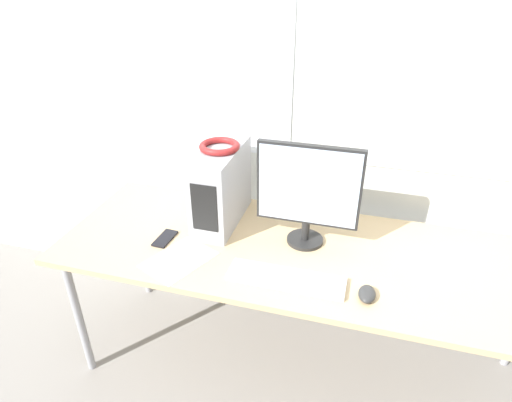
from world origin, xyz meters
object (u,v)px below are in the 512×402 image
Objects in this scene: pc_tower at (221,186)px; keyboard at (286,279)px; headphones at (220,146)px; cell_phone at (165,238)px; mouse at (367,294)px; monitor_main at (308,191)px.

pc_tower is 0.59m from keyboard.
pc_tower is 2.33× the size of headphones.
cell_phone is (-0.20, -0.24, -0.19)m from pc_tower.
headphones is at bearing 152.22° from mouse.
headphones is at bearing 170.20° from monitor_main.
monitor_main is at bearing 85.37° from keyboard.
pc_tower is at bearing 170.30° from monitor_main.
pc_tower is 0.85m from mouse.
pc_tower is at bearing 152.27° from mouse.
pc_tower is 0.45m from monitor_main.
headphones is 0.39× the size of monitor_main.
pc_tower is 3.04× the size of cell_phone.
pc_tower is at bearing 52.52° from cell_phone.
monitor_main is at bearing -9.80° from headphones.
headphones reaches higher than keyboard.
mouse is at bearing -46.09° from monitor_main.
pc_tower reaches higher than keyboard.
pc_tower is 0.92× the size of monitor_main.
headphones is (-0.00, 0.00, 0.21)m from pc_tower.
keyboard is (-0.02, -0.30, -0.26)m from monitor_main.
headphones is at bearing 90.00° from pc_tower.
mouse is 0.95m from cell_phone.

